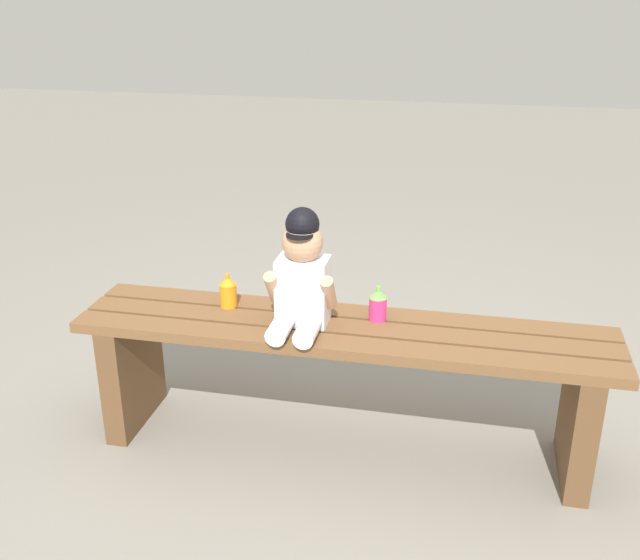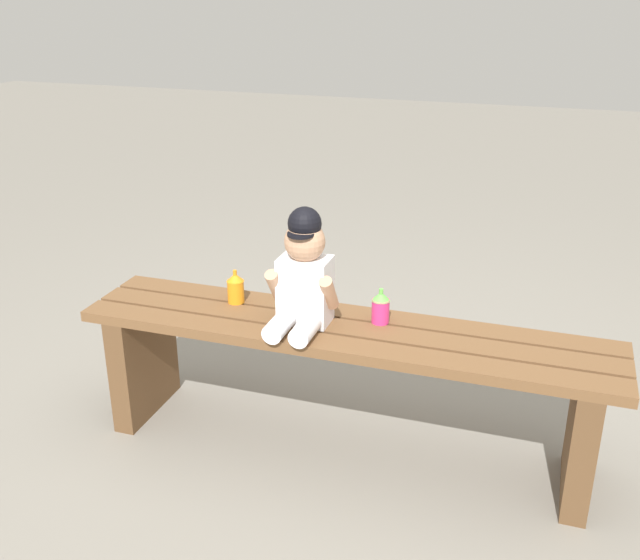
{
  "view_description": "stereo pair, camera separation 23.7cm",
  "coord_description": "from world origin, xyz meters",
  "px_view_note": "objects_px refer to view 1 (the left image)",
  "views": [
    {
      "loc": [
        0.39,
        -2.2,
        1.57
      ],
      "look_at": [
        -0.07,
        -0.05,
        0.66
      ],
      "focal_mm": 41.24,
      "sensor_mm": 36.0,
      "label": 1
    },
    {
      "loc": [
        0.62,
        -2.13,
        1.57
      ],
      "look_at": [
        -0.07,
        -0.05,
        0.66
      ],
      "focal_mm": 41.24,
      "sensor_mm": 36.0,
      "label": 2
    }
  ],
  "objects_px": {
    "child_figure": "(302,276)",
    "sippy_cup_right": "(378,304)",
    "park_bench": "(343,364)",
    "sippy_cup_left": "(228,291)"
  },
  "relations": [
    {
      "from": "park_bench",
      "to": "sippy_cup_left",
      "type": "distance_m",
      "value": 0.48
    },
    {
      "from": "sippy_cup_right",
      "to": "child_figure",
      "type": "bearing_deg",
      "value": -160.05
    },
    {
      "from": "child_figure",
      "to": "sippy_cup_right",
      "type": "relative_size",
      "value": 3.26
    },
    {
      "from": "sippy_cup_left",
      "to": "park_bench",
      "type": "bearing_deg",
      "value": -9.29
    },
    {
      "from": "park_bench",
      "to": "sippy_cup_right",
      "type": "height_order",
      "value": "sippy_cup_right"
    },
    {
      "from": "park_bench",
      "to": "sippy_cup_right",
      "type": "distance_m",
      "value": 0.24
    },
    {
      "from": "park_bench",
      "to": "sippy_cup_right",
      "type": "relative_size",
      "value": 14.72
    },
    {
      "from": "park_bench",
      "to": "child_figure",
      "type": "distance_m",
      "value": 0.35
    },
    {
      "from": "child_figure",
      "to": "sippy_cup_right",
      "type": "distance_m",
      "value": 0.29
    },
    {
      "from": "park_bench",
      "to": "sippy_cup_right",
      "type": "bearing_deg",
      "value": 33.21
    }
  ]
}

